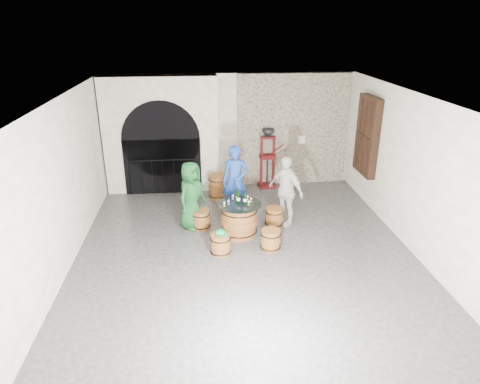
{
  "coord_description": "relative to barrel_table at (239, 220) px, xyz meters",
  "views": [
    {
      "loc": [
        -0.87,
        -7.84,
        4.56
      ],
      "look_at": [
        -0.03,
        0.77,
        1.05
      ],
      "focal_mm": 32.0,
      "sensor_mm": 36.0,
      "label": 1
    }
  ],
  "objects": [
    {
      "name": "tasting_glass_d",
      "position": [
        0.22,
        0.22,
        0.43
      ],
      "size": [
        0.05,
        0.05,
        0.1
      ],
      "primitive_type": null,
      "color": "#A4511F",
      "rests_on": "barrel_table"
    },
    {
      "name": "tasting_glass_f",
      "position": [
        -0.23,
        0.01,
        0.43
      ],
      "size": [
        0.05,
        0.05,
        0.1
      ],
      "primitive_type": null,
      "color": "#A4511F",
      "rests_on": "barrel_table"
    },
    {
      "name": "barrel_stool_near_right",
      "position": [
        0.6,
        -0.73,
        -0.15
      ],
      "size": [
        0.44,
        0.44,
        0.46
      ],
      "color": "brown",
      "rests_on": "ground"
    },
    {
      "name": "side_barrel",
      "position": [
        -0.37,
        2.17,
        -0.04
      ],
      "size": [
        0.52,
        0.52,
        0.69
      ],
      "rotation": [
        0.0,
        0.0,
        -0.17
      ],
      "color": "brown",
      "rests_on": "ground"
    },
    {
      "name": "barrel_table",
      "position": [
        0.0,
        0.0,
        0.0
      ],
      "size": [
        0.99,
        0.99,
        0.76
      ],
      "color": "brown",
      "rests_on": "ground"
    },
    {
      "name": "person_blue",
      "position": [
        0.01,
        1.11,
        0.51
      ],
      "size": [
        0.7,
        0.51,
        1.77
      ],
      "primitive_type": "imported",
      "rotation": [
        0.0,
        0.0,
        -0.13
      ],
      "color": "navy",
      "rests_on": "ground"
    },
    {
      "name": "person_green",
      "position": [
        -1.06,
        0.5,
        0.42
      ],
      "size": [
        0.88,
        0.93,
        1.6
      ],
      "primitive_type": "imported",
      "rotation": [
        0.0,
        0.0,
        0.91
      ],
      "color": "#13461E",
      "rests_on": "ground"
    },
    {
      "name": "tasting_glass_c",
      "position": [
        -0.11,
        0.29,
        0.43
      ],
      "size": [
        0.05,
        0.05,
        0.1
      ],
      "primitive_type": null,
      "color": "#A4511F",
      "rests_on": "barrel_table"
    },
    {
      "name": "wine_bottle_center",
      "position": [
        0.13,
        -0.02,
        0.51
      ],
      "size": [
        0.08,
        0.08,
        0.32
      ],
      "color": "black",
      "rests_on": "barrel_table"
    },
    {
      "name": "corking_press",
      "position": [
        1.09,
        2.89,
        0.63
      ],
      "size": [
        0.73,
        0.45,
        1.72
      ],
      "rotation": [
        0.0,
        0.0,
        0.15
      ],
      "color": "#4D0C0D",
      "rests_on": "ground"
    },
    {
      "name": "barrel_stool_near_left",
      "position": [
        -0.47,
        -0.82,
        -0.15
      ],
      "size": [
        0.44,
        0.44,
        0.46
      ],
      "color": "brown",
      "rests_on": "ground"
    },
    {
      "name": "wall_left",
      "position": [
        -3.46,
        -0.78,
        1.22
      ],
      "size": [
        0.0,
        8.0,
        8.0
      ],
      "primitive_type": "plane",
      "rotation": [
        1.57,
        0.0,
        1.57
      ],
      "color": "white",
      "rests_on": "ground"
    },
    {
      "name": "ceiling",
      "position": [
        0.04,
        -0.78,
        2.82
      ],
      "size": [
        8.0,
        8.0,
        0.0
      ],
      "primitive_type": "plane",
      "rotation": [
        3.14,
        0.0,
        0.0
      ],
      "color": "beige",
      "rests_on": "wall_back"
    },
    {
      "name": "barrel_stool_right",
      "position": [
        0.87,
        0.37,
        -0.15
      ],
      "size": [
        0.44,
        0.44,
        0.46
      ],
      "color": "brown",
      "rests_on": "ground"
    },
    {
      "name": "control_box",
      "position": [
        2.09,
        3.08,
        0.97
      ],
      "size": [
        0.18,
        0.1,
        0.22
      ],
      "primitive_type": "cube",
      "color": "silver",
      "rests_on": "wall_back"
    },
    {
      "name": "tasting_glass_e",
      "position": [
        0.21,
        -0.07,
        0.43
      ],
      "size": [
        0.05,
        0.05,
        0.1
      ],
      "primitive_type": null,
      "color": "#A4511F",
      "rests_on": "barrel_table"
    },
    {
      "name": "barrel_stool_far",
      "position": [
        0.01,
        0.94,
        -0.15
      ],
      "size": [
        0.44,
        0.44,
        0.46
      ],
      "color": "brown",
      "rests_on": "ground"
    },
    {
      "name": "wall_back",
      "position": [
        0.04,
        3.22,
        1.22
      ],
      "size": [
        8.0,
        0.0,
        8.0
      ],
      "primitive_type": "plane",
      "rotation": [
        1.57,
        0.0,
        0.0
      ],
      "color": "white",
      "rests_on": "ground"
    },
    {
      "name": "wall_right",
      "position": [
        3.54,
        -0.78,
        1.22
      ],
      "size": [
        0.0,
        8.0,
        8.0
      ],
      "primitive_type": "plane",
      "rotation": [
        1.57,
        0.0,
        -1.57
      ],
      "color": "white",
      "rests_on": "ground"
    },
    {
      "name": "person_white",
      "position": [
        1.14,
        0.49,
        0.46
      ],
      "size": [
        0.93,
        1.02,
        1.67
      ],
      "primitive_type": "imported",
      "rotation": [
        0.0,
        0.0,
        -0.89
      ],
      "color": "beige",
      "rests_on": "ground"
    },
    {
      "name": "wine_bottle_left",
      "position": [
        -0.01,
        0.04,
        0.51
      ],
      "size": [
        0.08,
        0.08,
        0.32
      ],
      "color": "black",
      "rests_on": "barrel_table"
    },
    {
      "name": "shuttered_window",
      "position": [
        3.42,
        1.62,
        1.42
      ],
      "size": [
        0.23,
        1.1,
        2.0
      ],
      "color": "black",
      "rests_on": "wall_right"
    },
    {
      "name": "ground",
      "position": [
        0.04,
        -0.78,
        -0.38
      ],
      "size": [
        8.0,
        8.0,
        0.0
      ],
      "primitive_type": "plane",
      "color": "#2B2B2D",
      "rests_on": "ground"
    },
    {
      "name": "arched_opening",
      "position": [
        -1.86,
        2.96,
        1.21
      ],
      "size": [
        3.1,
        0.6,
        3.19
      ],
      "color": "white",
      "rests_on": "ground"
    },
    {
      "name": "tasting_glass_a",
      "position": [
        -0.33,
        -0.09,
        0.43
      ],
      "size": [
        0.05,
        0.05,
        0.1
      ],
      "primitive_type": null,
      "color": "#A4511F",
      "rests_on": "barrel_table"
    },
    {
      "name": "green_cap",
      "position": [
        -0.46,
        -0.82,
        0.12
      ],
      "size": [
        0.25,
        0.21,
        0.11
      ],
      "color": "#0C883E",
      "rests_on": "barrel_stool_near_left"
    },
    {
      "name": "stone_facing_panel",
      "position": [
        1.84,
        3.16,
        1.22
      ],
      "size": [
        3.2,
        0.12,
        3.18
      ],
      "primitive_type": "cube",
      "color": "#9D937D",
      "rests_on": "ground"
    },
    {
      "name": "barrel_stool_left",
      "position": [
        -0.85,
        0.41,
        -0.15
      ],
      "size": [
        0.44,
        0.44,
        0.46
      ],
      "color": "brown",
      "rests_on": "ground"
    },
    {
      "name": "tasting_glass_b",
      "position": [
        0.28,
        0.1,
        0.43
      ],
      "size": [
        0.05,
        0.05,
        0.1
      ],
      "primitive_type": null,
      "color": "#A4511F",
      "rests_on": "barrel_table"
    },
    {
      "name": "wine_bottle_right",
      "position": [
        -0.02,
        0.14,
        0.51
      ],
      "size": [
        0.08,
        0.08,
        0.32
      ],
      "color": "black",
      "rests_on": "barrel_table"
    },
    {
      "name": "wall_front",
      "position": [
        0.04,
        -4.78,
        1.22
      ],
      "size": [
        8.0,
        0.0,
        8.0
      ],
      "primitive_type": "plane",
      "rotation": [
        -1.57,
        0.0,
        0.0
      ],
      "color": "white",
      "rests_on": "ground"
    }
  ]
}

